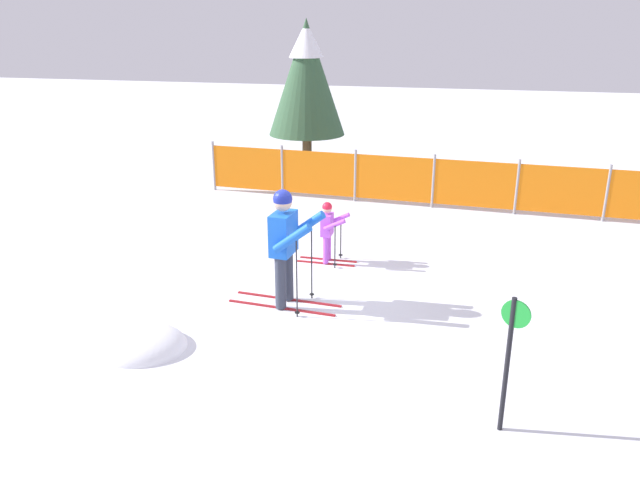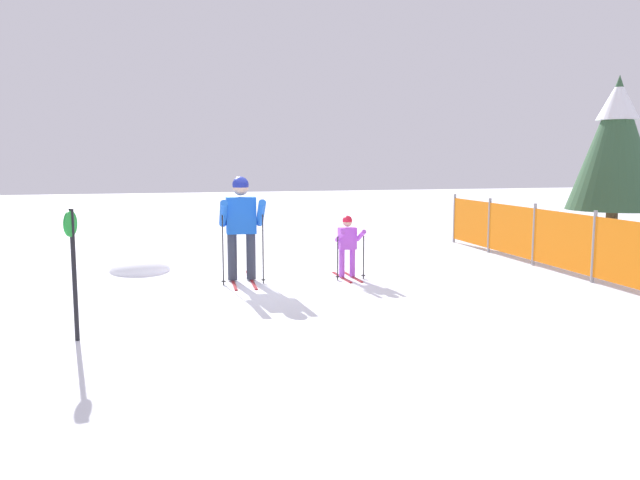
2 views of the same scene
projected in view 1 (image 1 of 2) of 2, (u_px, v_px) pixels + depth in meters
ground_plane at (305, 299)px, 9.17m from camera, size 60.00×60.00×0.00m
skier_adult at (285, 238)px, 8.65m from camera, size 1.64×0.75×1.71m
skier_child at (328, 228)px, 10.35m from camera, size 0.99×0.52×1.05m
safety_fence at (474, 184)px, 13.18m from camera, size 12.14×0.69×1.17m
conifer_far at (307, 76)px, 16.93m from camera, size 2.11×2.11×3.92m
trail_marker at (510, 351)px, 5.96m from camera, size 0.27×0.12×1.45m
snow_mound at (139, 347)px, 7.84m from camera, size 1.25×1.06×0.50m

